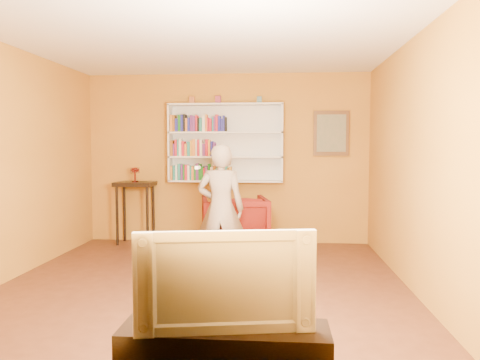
{
  "coord_description": "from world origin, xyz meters",
  "views": [
    {
      "loc": [
        0.83,
        -4.98,
        1.53
      ],
      "look_at": [
        0.36,
        0.75,
        1.13
      ],
      "focal_mm": 35.0,
      "sensor_mm": 36.0,
      "label": 1
    }
  ],
  "objects_px": {
    "bookshelf": "(226,143)",
    "television": "(225,278)",
    "ruby_lustre": "(135,171)",
    "console_table": "(135,192)",
    "armchair": "(234,225)",
    "person": "(221,209)"
  },
  "relations": [
    {
      "from": "bookshelf",
      "to": "television",
      "type": "bearing_deg",
      "value": -83.76
    },
    {
      "from": "armchair",
      "to": "console_table",
      "type": "bearing_deg",
      "value": -32.62
    },
    {
      "from": "bookshelf",
      "to": "person",
      "type": "xyz_separation_m",
      "value": [
        0.13,
        -1.79,
        -0.81
      ]
    },
    {
      "from": "bookshelf",
      "to": "ruby_lustre",
      "type": "xyz_separation_m",
      "value": [
        -1.44,
        -0.16,
        -0.44
      ]
    },
    {
      "from": "ruby_lustre",
      "to": "television",
      "type": "bearing_deg",
      "value": -66.62
    },
    {
      "from": "console_table",
      "to": "ruby_lustre",
      "type": "xyz_separation_m",
      "value": [
        0.0,
        -0.0,
        0.34
      ]
    },
    {
      "from": "bookshelf",
      "to": "armchair",
      "type": "height_order",
      "value": "bookshelf"
    },
    {
      "from": "ruby_lustre",
      "to": "person",
      "type": "height_order",
      "value": "person"
    },
    {
      "from": "bookshelf",
      "to": "armchair",
      "type": "bearing_deg",
      "value": -75.7
    },
    {
      "from": "console_table",
      "to": "armchair",
      "type": "bearing_deg",
      "value": -21.88
    },
    {
      "from": "bookshelf",
      "to": "ruby_lustre",
      "type": "height_order",
      "value": "bookshelf"
    },
    {
      "from": "bookshelf",
      "to": "television",
      "type": "xyz_separation_m",
      "value": [
        0.51,
        -4.66,
        -0.84
      ]
    },
    {
      "from": "ruby_lustre",
      "to": "console_table",
      "type": "bearing_deg",
      "value": 126.87
    },
    {
      "from": "bookshelf",
      "to": "television",
      "type": "distance_m",
      "value": 4.76
    },
    {
      "from": "bookshelf",
      "to": "person",
      "type": "relative_size",
      "value": 1.15
    },
    {
      "from": "console_table",
      "to": "person",
      "type": "bearing_deg",
      "value": -46.11
    },
    {
      "from": "television",
      "to": "bookshelf",
      "type": "bearing_deg",
      "value": 86.45
    },
    {
      "from": "armchair",
      "to": "television",
      "type": "distance_m",
      "value": 3.86
    },
    {
      "from": "person",
      "to": "television",
      "type": "relative_size",
      "value": 1.5
    },
    {
      "from": "person",
      "to": "console_table",
      "type": "bearing_deg",
      "value": -45.28
    },
    {
      "from": "bookshelf",
      "to": "armchair",
      "type": "distance_m",
      "value": 1.45
    },
    {
      "from": "ruby_lustre",
      "to": "television",
      "type": "xyz_separation_m",
      "value": [
        1.95,
        -4.5,
        -0.4
      ]
    }
  ]
}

